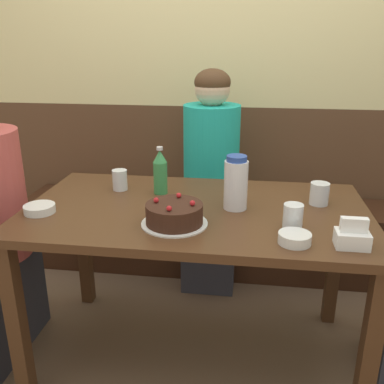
{
  "coord_description": "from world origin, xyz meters",
  "views": [
    {
      "loc": [
        0.21,
        -1.63,
        1.39
      ],
      "look_at": [
        -0.02,
        0.05,
        0.79
      ],
      "focal_mm": 40.0,
      "sensor_mm": 36.0,
      "label": 1
    }
  ],
  "objects_px": {
    "napkin_holder": "(352,236)",
    "glass_shot_small": "(319,194)",
    "bench_seat": "(213,235)",
    "person_pale_blue_shirt": "(210,189)",
    "bowl_soup_white": "(40,209)",
    "glass_water_tall": "(293,217)",
    "glass_tumbler_short": "(120,180)",
    "water_pitcher": "(236,183)",
    "bowl_rice_small": "(295,238)",
    "birthday_cake": "(174,214)",
    "soju_bottle": "(160,172)"
  },
  "relations": [
    {
      "from": "birthday_cake",
      "to": "soju_bottle",
      "type": "height_order",
      "value": "soju_bottle"
    },
    {
      "from": "birthday_cake",
      "to": "water_pitcher",
      "type": "height_order",
      "value": "water_pitcher"
    },
    {
      "from": "soju_bottle",
      "to": "glass_water_tall",
      "type": "height_order",
      "value": "soju_bottle"
    },
    {
      "from": "bowl_rice_small",
      "to": "glass_tumbler_short",
      "type": "relative_size",
      "value": 1.2
    },
    {
      "from": "bench_seat",
      "to": "napkin_holder",
      "type": "height_order",
      "value": "napkin_holder"
    },
    {
      "from": "glass_tumbler_short",
      "to": "birthday_cake",
      "type": "bearing_deg",
      "value": -47.99
    },
    {
      "from": "soju_bottle",
      "to": "glass_shot_small",
      "type": "bearing_deg",
      "value": -3.48
    },
    {
      "from": "napkin_holder",
      "to": "glass_shot_small",
      "type": "distance_m",
      "value": 0.4
    },
    {
      "from": "bench_seat",
      "to": "glass_shot_small",
      "type": "distance_m",
      "value": 1.04
    },
    {
      "from": "bowl_soup_white",
      "to": "person_pale_blue_shirt",
      "type": "xyz_separation_m",
      "value": [
        0.61,
        0.8,
        -0.16
      ]
    },
    {
      "from": "water_pitcher",
      "to": "glass_tumbler_short",
      "type": "relative_size",
      "value": 2.37
    },
    {
      "from": "napkin_holder",
      "to": "glass_water_tall",
      "type": "xyz_separation_m",
      "value": [
        -0.19,
        0.11,
        0.01
      ]
    },
    {
      "from": "napkin_holder",
      "to": "glass_shot_small",
      "type": "height_order",
      "value": "napkin_holder"
    },
    {
      "from": "birthday_cake",
      "to": "person_pale_blue_shirt",
      "type": "xyz_separation_m",
      "value": [
        0.05,
        0.84,
        -0.19
      ]
    },
    {
      "from": "glass_tumbler_short",
      "to": "soju_bottle",
      "type": "bearing_deg",
      "value": -6.16
    },
    {
      "from": "person_pale_blue_shirt",
      "to": "bowl_soup_white",
      "type": "bearing_deg",
      "value": -37.47
    },
    {
      "from": "bench_seat",
      "to": "soju_bottle",
      "type": "bearing_deg",
      "value": -105.03
    },
    {
      "from": "birthday_cake",
      "to": "soju_bottle",
      "type": "distance_m",
      "value": 0.36
    },
    {
      "from": "water_pitcher",
      "to": "bowl_rice_small",
      "type": "height_order",
      "value": "water_pitcher"
    },
    {
      "from": "bench_seat",
      "to": "soju_bottle",
      "type": "height_order",
      "value": "soju_bottle"
    },
    {
      "from": "birthday_cake",
      "to": "napkin_holder",
      "type": "distance_m",
      "value": 0.63
    },
    {
      "from": "soju_bottle",
      "to": "person_pale_blue_shirt",
      "type": "relative_size",
      "value": 0.17
    },
    {
      "from": "glass_water_tall",
      "to": "glass_shot_small",
      "type": "relative_size",
      "value": 1.06
    },
    {
      "from": "water_pitcher",
      "to": "bowl_rice_small",
      "type": "distance_m",
      "value": 0.38
    },
    {
      "from": "water_pitcher",
      "to": "napkin_holder",
      "type": "relative_size",
      "value": 2.03
    },
    {
      "from": "soju_bottle",
      "to": "person_pale_blue_shirt",
      "type": "height_order",
      "value": "person_pale_blue_shirt"
    },
    {
      "from": "glass_shot_small",
      "to": "bench_seat",
      "type": "bearing_deg",
      "value": 125.36
    },
    {
      "from": "water_pitcher",
      "to": "glass_water_tall",
      "type": "xyz_separation_m",
      "value": [
        0.22,
        -0.19,
        -0.06
      ]
    },
    {
      "from": "bowl_soup_white",
      "to": "bench_seat",
      "type": "bearing_deg",
      "value": 57.58
    },
    {
      "from": "soju_bottle",
      "to": "bowl_rice_small",
      "type": "xyz_separation_m",
      "value": [
        0.56,
        -0.43,
        -0.08
      ]
    },
    {
      "from": "bench_seat",
      "to": "glass_water_tall",
      "type": "height_order",
      "value": "glass_water_tall"
    },
    {
      "from": "bench_seat",
      "to": "glass_water_tall",
      "type": "xyz_separation_m",
      "value": [
        0.38,
        -1.0,
        0.56
      ]
    },
    {
      "from": "glass_water_tall",
      "to": "glass_tumbler_short",
      "type": "xyz_separation_m",
      "value": [
        -0.75,
        0.34,
        -0.0
      ]
    },
    {
      "from": "water_pitcher",
      "to": "soju_bottle",
      "type": "xyz_separation_m",
      "value": [
        -0.34,
        0.14,
        -0.01
      ]
    },
    {
      "from": "bowl_rice_small",
      "to": "person_pale_blue_shirt",
      "type": "relative_size",
      "value": 0.09
    },
    {
      "from": "birthday_cake",
      "to": "glass_shot_small",
      "type": "distance_m",
      "value": 0.64
    },
    {
      "from": "bowl_soup_white",
      "to": "person_pale_blue_shirt",
      "type": "distance_m",
      "value": 1.02
    },
    {
      "from": "birthday_cake",
      "to": "bowl_rice_small",
      "type": "xyz_separation_m",
      "value": [
        0.43,
        -0.1,
        -0.02
      ]
    },
    {
      "from": "bench_seat",
      "to": "glass_tumbler_short",
      "type": "xyz_separation_m",
      "value": [
        -0.38,
        -0.65,
        0.56
      ]
    },
    {
      "from": "water_pitcher",
      "to": "bowl_rice_small",
      "type": "relative_size",
      "value": 1.98
    },
    {
      "from": "glass_tumbler_short",
      "to": "glass_shot_small",
      "type": "height_order",
      "value": "same"
    },
    {
      "from": "glass_water_tall",
      "to": "person_pale_blue_shirt",
      "type": "xyz_separation_m",
      "value": [
        -0.38,
        0.83,
        -0.2
      ]
    },
    {
      "from": "napkin_holder",
      "to": "person_pale_blue_shirt",
      "type": "relative_size",
      "value": 0.09
    },
    {
      "from": "bowl_rice_small",
      "to": "glass_tumbler_short",
      "type": "bearing_deg",
      "value": 148.88
    },
    {
      "from": "birthday_cake",
      "to": "glass_water_tall",
      "type": "relative_size",
      "value": 2.53
    },
    {
      "from": "birthday_cake",
      "to": "napkin_holder",
      "type": "height_order",
      "value": "napkin_holder"
    },
    {
      "from": "water_pitcher",
      "to": "soju_bottle",
      "type": "bearing_deg",
      "value": 158.06
    },
    {
      "from": "bowl_soup_white",
      "to": "glass_shot_small",
      "type": "bearing_deg",
      "value": 12.65
    },
    {
      "from": "napkin_holder",
      "to": "glass_tumbler_short",
      "type": "bearing_deg",
      "value": 154.18
    },
    {
      "from": "glass_water_tall",
      "to": "glass_shot_small",
      "type": "bearing_deg",
      "value": 64.86
    }
  ]
}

